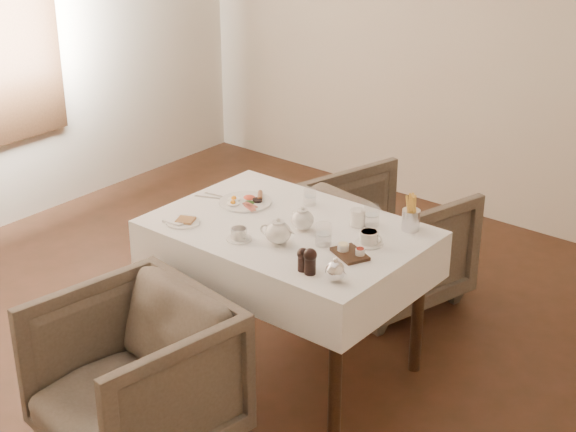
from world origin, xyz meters
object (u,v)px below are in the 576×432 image
(armchair_far, at_px, (387,242))
(table, at_px, (288,248))
(armchair_near, at_px, (134,377))
(teapot_centre, at_px, (303,218))
(breakfast_plate, at_px, (246,201))

(armchair_far, bearing_deg, table, 104.10)
(armchair_near, height_order, teapot_centre, teapot_centre)
(table, height_order, armchair_near, table)
(armchair_far, xyz_separation_m, breakfast_plate, (-0.35, -0.78, 0.42))
(armchair_far, xyz_separation_m, teapot_centre, (0.06, -0.86, 0.47))
(armchair_far, relative_size, breakfast_plate, 2.88)
(armchair_near, xyz_separation_m, teapot_centre, (0.18, 0.94, 0.47))
(breakfast_plate, bearing_deg, armchair_near, -90.46)
(armchair_far, distance_m, teapot_centre, 0.98)
(armchair_near, bearing_deg, teapot_centre, 87.56)
(breakfast_plate, bearing_deg, table, -28.00)
(armchair_near, relative_size, breakfast_plate, 2.84)
(armchair_far, height_order, breakfast_plate, breakfast_plate)
(table, relative_size, armchair_near, 1.69)
(table, height_order, breakfast_plate, breakfast_plate)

